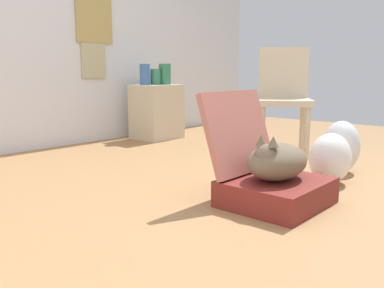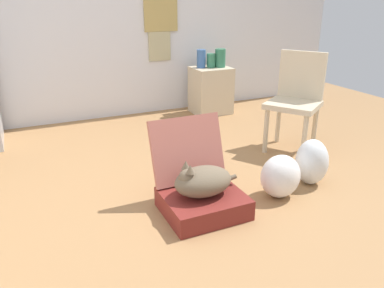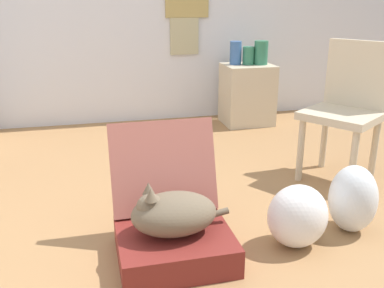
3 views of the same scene
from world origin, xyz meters
The scene contains 12 objects.
ground_plane centered at (0.00, 0.00, 0.00)m, with size 7.68×7.68×0.00m, color #9E7247.
wall_back centered at (0.00, 2.26, 1.30)m, with size 6.40×0.15×2.60m.
suitcase_base centered at (0.04, -0.29, 0.07)m, with size 0.54×0.48×0.14m, color maroon.
suitcase_lid centered at (0.04, -0.03, 0.37)m, with size 0.54×0.48×0.04m, color #B26356.
cat centered at (0.03, -0.29, 0.24)m, with size 0.48×0.28×0.25m.
plastic_bag_white centered at (0.66, -0.32, 0.16)m, with size 0.31×0.26×0.33m, color white.
plastic_bag_clear centered at (1.01, -0.24, 0.18)m, with size 0.25×0.26×0.37m, color silver.
side_table centered at (1.20, 1.85, 0.29)m, with size 0.46×0.40×0.57m, color beige.
vase_tall centered at (1.08, 1.90, 0.68)m, with size 0.11×0.11×0.22m, color #38609E.
vase_short centered at (1.31, 1.83, 0.68)m, with size 0.13×0.13×0.22m, color #2D7051.
vase_round centered at (1.20, 1.86, 0.66)m, with size 0.11×0.11×0.17m, color #2D7051.
chair centered at (1.35, 0.42, 0.51)m, with size 0.60×0.61×0.92m.
Camera 1 is at (-1.89, -1.38, 0.71)m, focal length 38.90 mm.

